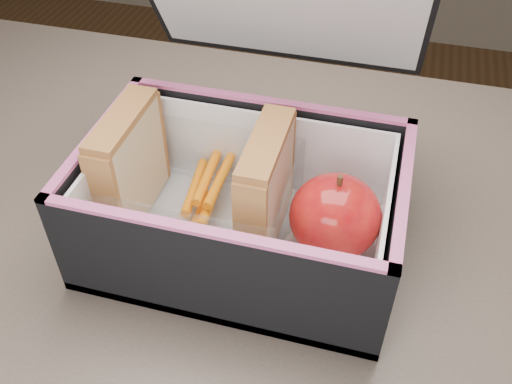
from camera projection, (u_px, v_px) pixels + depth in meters
kitchen_table at (222, 319)px, 0.61m from camera, size 1.20×0.80×0.75m
lunch_bag at (244, 196)px, 0.53m from camera, size 0.29×0.29×0.27m
plastic_tub at (198, 194)px, 0.55m from camera, size 0.18×0.13×0.07m
sandwich_left at (130, 164)px, 0.54m from camera, size 0.03×0.10×0.11m
sandwich_right at (266, 189)px, 0.52m from camera, size 0.03×0.10×0.11m
carrot_sticks at (204, 201)px, 0.56m from camera, size 0.04×0.13×0.03m
paper_napkin at (332, 246)px, 0.54m from camera, size 0.10×0.10×0.01m
red_apple at (335, 216)px, 0.51m from camera, size 0.09×0.09×0.09m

